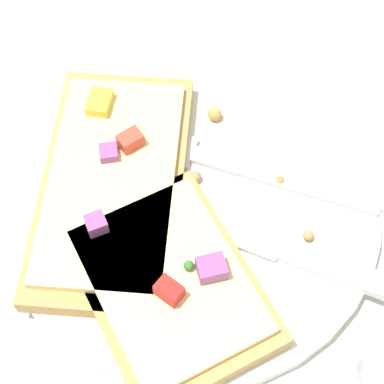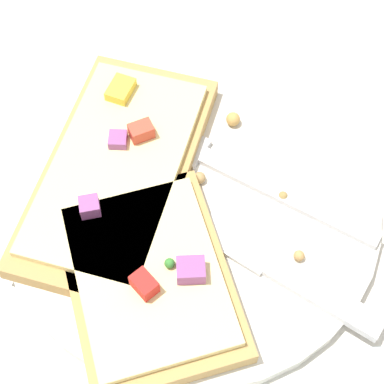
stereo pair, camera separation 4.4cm
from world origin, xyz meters
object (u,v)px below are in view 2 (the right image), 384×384
(plate, at_px, (192,203))
(knife, at_px, (256,257))
(fork, at_px, (220,164))
(pizza_slice_corner, at_px, (149,279))
(pizza_slice_main, at_px, (117,170))

(plate, height_order, knife, knife)
(fork, height_order, pizza_slice_corner, pizza_slice_corner)
(knife, relative_size, pizza_slice_main, 1.01)
(knife, height_order, pizza_slice_corner, pizza_slice_corner)
(pizza_slice_main, bearing_deg, knife, 72.21)
(plate, bearing_deg, fork, 103.16)
(pizza_slice_main, xyz_separation_m, pizza_slice_corner, (0.08, -0.03, 0.00))
(fork, distance_m, knife, 0.08)
(plate, bearing_deg, pizza_slice_corner, -64.14)
(plate, relative_size, pizza_slice_main, 1.26)
(fork, bearing_deg, knife, 137.47)
(pizza_slice_corner, bearing_deg, knife, -91.50)
(plate, distance_m, pizza_slice_corner, 0.07)
(knife, distance_m, pizza_slice_main, 0.11)
(fork, relative_size, pizza_slice_corner, 1.30)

